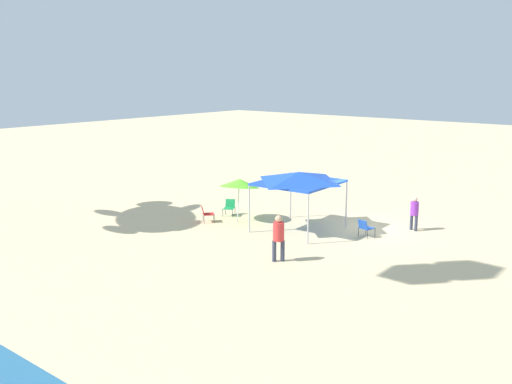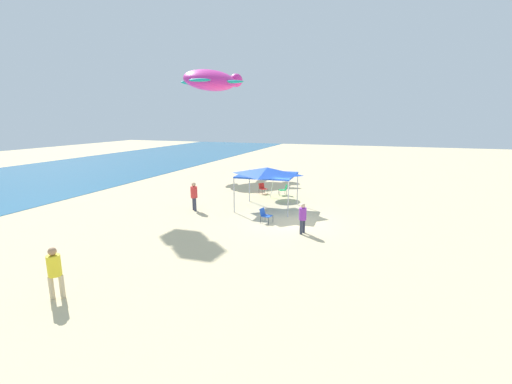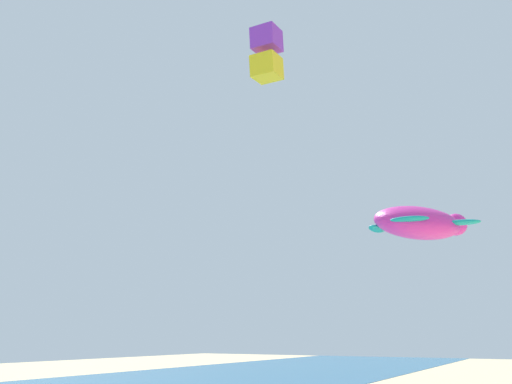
# 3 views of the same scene
# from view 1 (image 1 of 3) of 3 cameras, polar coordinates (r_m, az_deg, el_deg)

# --- Properties ---
(ground) EXTENTS (120.00, 120.00, 0.10)m
(ground) POSITION_cam_1_polar(r_m,az_deg,el_deg) (27.86, 10.74, -3.66)
(ground) COLOR beige
(canopy_tent) EXTENTS (3.39, 3.69, 2.75)m
(canopy_tent) POSITION_cam_1_polar(r_m,az_deg,el_deg) (26.73, 4.27, 1.39)
(canopy_tent) COLOR #B7B7BC
(canopy_tent) RESTS_ON ground
(beach_umbrella) EXTENTS (2.02, 2.03, 2.28)m
(beach_umbrella) POSITION_cam_1_polar(r_m,az_deg,el_deg) (28.43, -1.64, 0.89)
(beach_umbrella) COLOR silver
(beach_umbrella) RESTS_ON ground
(folding_chair_facing_ocean) EXTENTS (0.79, 0.81, 0.82)m
(folding_chair_facing_ocean) POSITION_cam_1_polar(r_m,az_deg,el_deg) (28.51, -4.92, -2.05)
(folding_chair_facing_ocean) COLOR black
(folding_chair_facing_ocean) RESTS_ON ground
(folding_chair_left_of_tent) EXTENTS (0.64, 0.72, 0.82)m
(folding_chair_left_of_tent) POSITION_cam_1_polar(r_m,az_deg,el_deg) (26.32, 10.72, -3.39)
(folding_chair_left_of_tent) COLOR black
(folding_chair_left_of_tent) RESTS_ON ground
(folding_chair_near_cooler) EXTENTS (0.75, 0.79, 0.82)m
(folding_chair_near_cooler) POSITION_cam_1_polar(r_m,az_deg,el_deg) (29.77, -2.63, -1.42)
(folding_chair_near_cooler) COLOR black
(folding_chair_near_cooler) RESTS_ON ground
(person_far_stroller) EXTENTS (0.42, 0.38, 1.60)m
(person_far_stroller) POSITION_cam_1_polar(r_m,az_deg,el_deg) (27.83, 15.35, -1.79)
(person_far_stroller) COLOR #33384C
(person_far_stroller) RESTS_ON ground
(person_watching_sky) EXTENTS (0.44, 0.44, 1.85)m
(person_watching_sky) POSITION_cam_1_polar(r_m,az_deg,el_deg) (22.48, 2.24, -4.21)
(person_watching_sky) COLOR #33384C
(person_watching_sky) RESTS_ON ground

